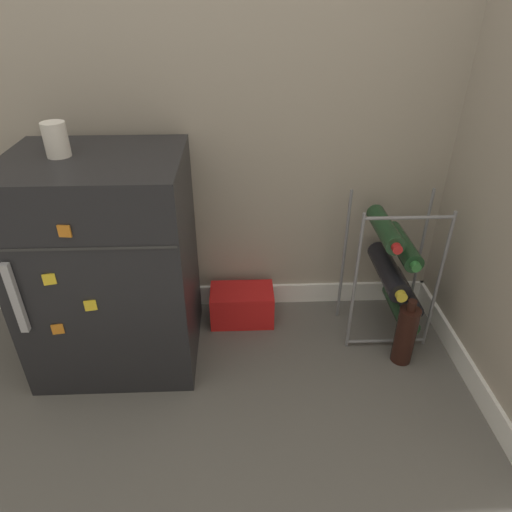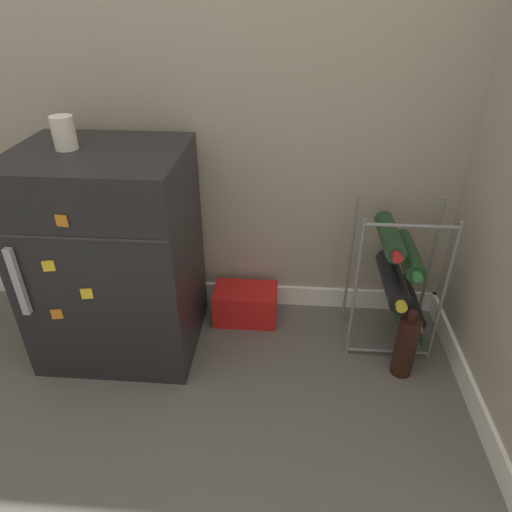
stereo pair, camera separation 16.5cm
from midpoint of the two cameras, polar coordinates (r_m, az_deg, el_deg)
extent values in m
plane|color=#56544F|center=(1.70, -5.94, -16.17)|extent=(14.00, 14.00, 0.00)
cube|color=white|center=(2.05, -3.59, -4.55)|extent=(6.98, 0.01, 0.09)
cube|color=black|center=(1.70, -14.70, -0.07)|extent=(0.56, 0.46, 0.78)
cube|color=#2D2D2D|center=(1.42, -18.50, 1.99)|extent=(0.55, 0.00, 0.01)
cube|color=#9E9EA3|center=(1.58, -25.12, -3.21)|extent=(0.02, 0.02, 0.25)
cube|color=yellow|center=(1.52, -17.53, -4.62)|extent=(0.04, 0.01, 0.04)
cube|color=orange|center=(1.62, -20.99, -6.91)|extent=(0.04, 0.01, 0.04)
cube|color=yellow|center=(1.51, -21.72, -1.26)|extent=(0.04, 0.01, 0.04)
cube|color=orange|center=(1.40, -20.08, 4.07)|extent=(0.04, 0.01, 0.04)
cylinder|color=slate|center=(1.68, 15.01, -4.47)|extent=(0.01, 0.01, 0.58)
cylinder|color=slate|center=(1.77, 24.86, -4.65)|extent=(0.01, 0.01, 0.58)
cylinder|color=slate|center=(1.84, 14.13, -0.97)|extent=(0.01, 0.01, 0.58)
cylinder|color=slate|center=(1.92, 23.19, -1.30)|extent=(0.01, 0.01, 0.58)
cylinder|color=slate|center=(1.89, 18.55, -11.31)|extent=(0.31, 0.01, 0.01)
cylinder|color=slate|center=(1.59, 21.80, 3.43)|extent=(0.31, 0.01, 0.01)
cylinder|color=#19381E|center=(1.92, 20.60, -7.45)|extent=(0.07, 0.27, 0.07)
cylinder|color=#2D7033|center=(1.82, 21.66, -10.30)|extent=(0.04, 0.02, 0.04)
cylinder|color=black|center=(1.87, 20.93, -5.46)|extent=(0.07, 0.28, 0.07)
cylinder|color=gold|center=(1.76, 22.09, -8.38)|extent=(0.03, 0.02, 0.03)
cylinder|color=black|center=(1.80, 19.26, -2.85)|extent=(0.08, 0.31, 0.08)
cylinder|color=gold|center=(1.67, 20.46, -6.03)|extent=(0.04, 0.02, 0.04)
cylinder|color=#19381E|center=(1.75, 21.10, 0.08)|extent=(0.07, 0.26, 0.07)
cylinder|color=#2D7033|center=(1.64, 22.28, -2.53)|extent=(0.03, 0.02, 0.03)
cylinder|color=#19381E|center=(1.70, 19.06, 2.32)|extent=(0.07, 0.26, 0.07)
cylinder|color=red|center=(1.58, 20.14, -0.21)|extent=(0.03, 0.02, 0.03)
cube|color=red|center=(1.93, 1.14, -6.12)|extent=(0.26, 0.16, 0.15)
cylinder|color=silver|center=(1.57, -20.11, 14.21)|extent=(0.07, 0.07, 0.10)
cylinder|color=black|center=(1.77, 20.78, -10.73)|extent=(0.08, 0.08, 0.24)
cylinder|color=black|center=(1.69, 21.65, -7.20)|extent=(0.03, 0.03, 0.04)
camera|label=1|loc=(0.08, -87.14, 1.74)|focal=32.00mm
camera|label=2|loc=(0.08, 92.86, -1.74)|focal=32.00mm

